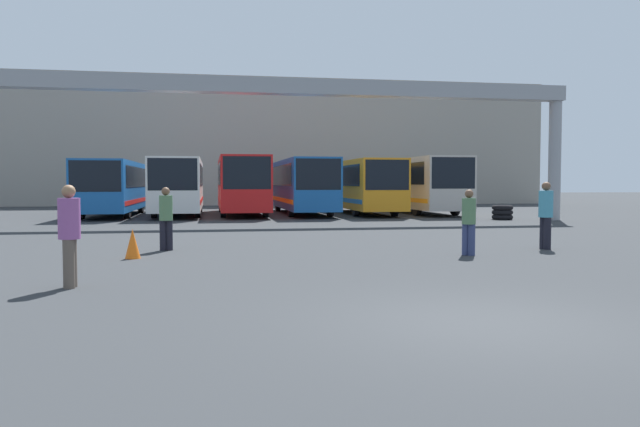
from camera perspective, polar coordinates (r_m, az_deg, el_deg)
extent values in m
plane|color=#2D3033|center=(8.57, 14.88, -9.70)|extent=(200.00, 200.00, 0.00)
cube|color=gray|center=(57.17, -6.42, 6.22)|extent=(50.32, 12.00, 10.48)
cylinder|color=gray|center=(32.89, 20.66, 4.53)|extent=(0.60, 0.60, 5.85)
cube|color=gray|center=(28.86, -2.85, 11.50)|extent=(26.95, 0.80, 0.70)
cube|color=#1959A5|center=(36.71, -18.36, 2.42)|extent=(2.57, 11.19, 2.65)
cube|color=black|center=(31.20, -19.87, 3.24)|extent=(2.36, 0.06, 1.48)
cube|color=black|center=(36.71, -18.37, 3.18)|extent=(2.60, 9.51, 1.11)
cube|color=red|center=(36.72, -18.34, 1.10)|extent=(2.60, 10.63, 0.24)
cylinder|color=black|center=(33.84, -20.99, 0.34)|extent=(0.28, 0.97, 0.97)
cylinder|color=black|center=(33.48, -17.21, 0.38)|extent=(0.28, 0.97, 0.97)
cylinder|color=black|center=(40.00, -19.27, 0.73)|extent=(0.28, 0.97, 0.97)
cylinder|color=black|center=(39.70, -16.07, 0.76)|extent=(0.28, 0.97, 0.97)
cube|color=silver|center=(36.81, -12.77, 2.60)|extent=(2.55, 12.09, 2.78)
cube|color=black|center=(30.79, -13.33, 3.51)|extent=(2.34, 0.06, 1.55)
cube|color=black|center=(36.81, -12.78, 3.40)|extent=(2.58, 10.27, 1.17)
cube|color=red|center=(36.82, -12.75, 1.22)|extent=(2.58, 11.48, 0.24)
cylinder|color=black|center=(33.53, -14.93, 0.37)|extent=(0.28, 0.92, 0.92)
cylinder|color=black|center=(33.41, -11.12, 0.40)|extent=(0.28, 0.92, 0.92)
cylinder|color=black|center=(40.28, -14.09, 0.78)|extent=(0.28, 0.92, 0.92)
cylinder|color=black|center=(40.18, -10.92, 0.81)|extent=(0.28, 0.92, 0.92)
cube|color=red|center=(36.42, -7.19, 2.74)|extent=(2.55, 11.32, 2.89)
cube|color=black|center=(30.79, -6.69, 3.72)|extent=(2.35, 0.06, 1.62)
cube|color=black|center=(36.43, -7.20, 3.58)|extent=(2.58, 9.63, 1.21)
cube|color=red|center=(36.44, -7.18, 1.28)|extent=(2.58, 10.76, 0.24)
cylinder|color=black|center=(33.24, -8.84, 0.56)|extent=(0.28, 1.09, 1.09)
cylinder|color=black|center=(33.36, -5.00, 0.59)|extent=(0.28, 1.09, 1.09)
cylinder|color=black|center=(39.58, -9.02, 0.92)|extent=(0.28, 1.09, 1.09)
cylinder|color=black|center=(39.68, -5.79, 0.94)|extent=(0.28, 1.09, 1.09)
cube|color=#1959A5|center=(36.93, -1.67, 2.69)|extent=(2.49, 11.66, 2.80)
cube|color=black|center=(31.20, -0.14, 3.61)|extent=(2.29, 0.06, 1.57)
cube|color=black|center=(36.93, -1.68, 3.49)|extent=(2.52, 9.91, 1.18)
cube|color=orange|center=(36.94, -1.67, 1.30)|extent=(2.52, 11.07, 0.24)
cylinder|color=black|center=(33.58, -2.70, 0.50)|extent=(0.28, 0.95, 0.95)
cylinder|color=black|center=(33.92, 0.94, 0.52)|extent=(0.28, 0.95, 0.95)
cylinder|color=black|center=(40.06, -3.88, 0.87)|extent=(0.28, 0.95, 0.95)
cylinder|color=black|center=(40.35, -0.81, 0.89)|extent=(0.28, 0.95, 0.95)
cube|color=orange|center=(37.17, 3.87, 2.66)|extent=(2.50, 10.75, 2.77)
cube|color=black|center=(32.00, 6.17, 3.53)|extent=(2.30, 0.06, 1.55)
cube|color=black|center=(37.17, 3.87, 3.45)|extent=(2.53, 9.14, 1.16)
cube|color=#1966B2|center=(37.18, 3.87, 1.29)|extent=(2.53, 10.21, 0.24)
cylinder|color=black|center=(34.01, 3.29, 0.52)|extent=(0.28, 0.95, 0.95)
cylinder|color=black|center=(34.58, 6.81, 0.54)|extent=(0.28, 0.95, 0.95)
cylinder|color=black|center=(39.89, 1.31, 0.86)|extent=(0.28, 0.95, 0.95)
cylinder|color=black|center=(40.37, 4.35, 0.88)|extent=(0.28, 0.95, 0.95)
cube|color=beige|center=(38.51, 8.90, 2.75)|extent=(2.58, 11.46, 2.92)
cube|color=black|center=(33.16, 12.10, 3.65)|extent=(2.37, 0.06, 1.64)
cube|color=black|center=(38.51, 8.90, 3.56)|extent=(2.61, 9.74, 1.23)
cube|color=orange|center=(38.52, 8.89, 1.36)|extent=(2.61, 10.89, 0.24)
cylinder|color=black|center=(35.13, 8.83, 0.66)|extent=(0.28, 1.07, 1.07)
cylinder|color=black|center=(35.92, 12.24, 0.68)|extent=(0.28, 1.07, 1.07)
cylinder|color=black|center=(41.26, 5.96, 1.00)|extent=(0.28, 1.07, 1.07)
cylinder|color=black|center=(41.93, 8.93, 1.01)|extent=(0.28, 1.07, 1.07)
cylinder|color=black|center=(17.47, -14.15, -1.97)|extent=(0.19, 0.19, 0.82)
cylinder|color=black|center=(17.47, -13.62, -1.96)|extent=(0.19, 0.19, 0.82)
cylinder|color=#4C724C|center=(17.42, -13.91, 0.50)|extent=(0.36, 0.36, 0.68)
sphere|color=brown|center=(17.41, -13.93, 1.98)|extent=(0.22, 0.22, 0.22)
cylinder|color=black|center=(18.32, 20.06, -1.72)|extent=(0.20, 0.20, 0.89)
cylinder|color=black|center=(18.46, 19.75, -1.69)|extent=(0.20, 0.20, 0.89)
cylinder|color=teal|center=(18.35, 19.95, 0.83)|extent=(0.39, 0.39, 0.74)
sphere|color=brown|center=(18.34, 19.98, 2.36)|extent=(0.24, 0.24, 0.24)
cylinder|color=navy|center=(16.24, 13.68, -2.36)|extent=(0.18, 0.18, 0.80)
cylinder|color=navy|center=(16.30, 13.17, -2.34)|extent=(0.18, 0.18, 0.80)
cylinder|color=#4C724C|center=(16.22, 13.46, 0.22)|extent=(0.35, 0.35, 0.66)
sphere|color=brown|center=(16.21, 13.47, 1.77)|extent=(0.22, 0.22, 0.22)
cylinder|color=brown|center=(11.90, -21.80, -4.20)|extent=(0.20, 0.20, 0.86)
cylinder|color=brown|center=(11.73, -21.98, -4.30)|extent=(0.20, 0.20, 0.86)
cylinder|color=#8C4C8C|center=(11.74, -21.96, -0.43)|extent=(0.38, 0.38, 0.72)
sphere|color=#8C6647|center=(11.73, -22.00, 1.88)|extent=(0.23, 0.23, 0.23)
cone|color=orange|center=(15.83, -16.76, -2.66)|extent=(0.37, 0.37, 0.73)
torus|color=black|center=(32.52, 16.33, -0.32)|extent=(1.04, 1.04, 0.24)
torus|color=black|center=(32.51, 16.34, 0.10)|extent=(1.04, 1.04, 0.24)
torus|color=black|center=(32.50, 16.34, 0.53)|extent=(1.04, 1.04, 0.24)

